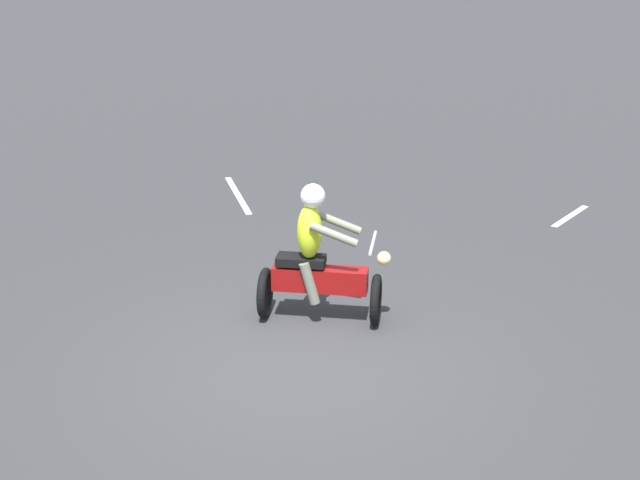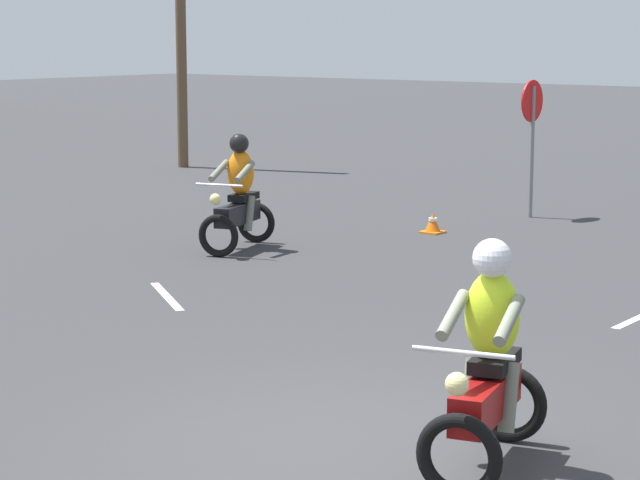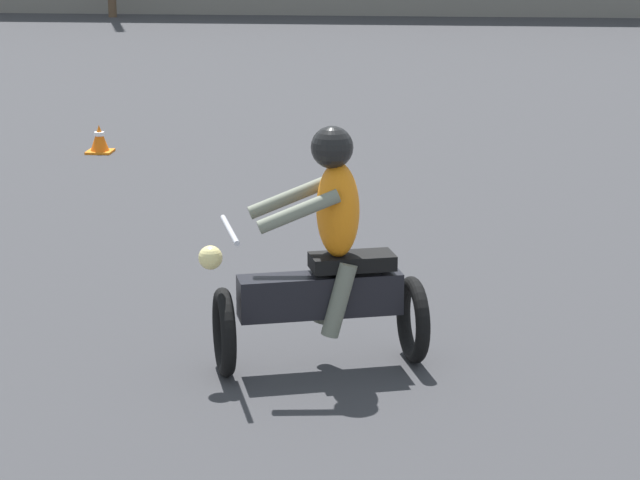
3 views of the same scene
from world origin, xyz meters
TOP-DOWN VIEW (x-y plane):
  - motorcycle_rider_background at (6.03, 6.29)m, footprint 1.56×1.01m
  - traffic_cone_mid_left at (2.46, 13.70)m, footprint 0.32×0.32m

SIDE VIEW (x-z plane):
  - traffic_cone_mid_left at x=2.46m, z-range -0.01..0.35m
  - motorcycle_rider_background at x=6.03m, z-range -0.10..1.56m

